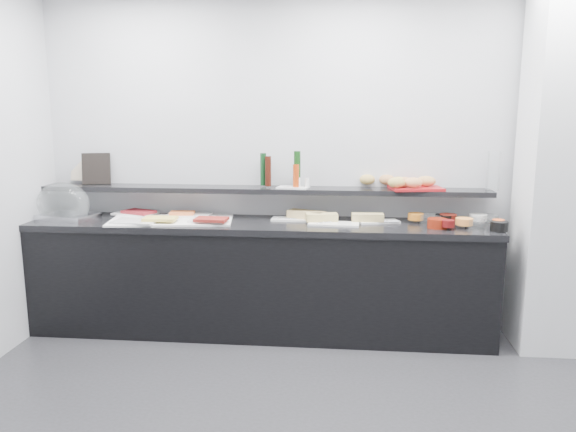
# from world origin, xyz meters

# --- Properties ---
(back_wall) EXTENTS (5.00, 0.02, 2.70)m
(back_wall) POSITION_xyz_m (0.00, 2.00, 1.35)
(back_wall) COLOR #B7B9BF
(back_wall) RESTS_ON ground
(column) EXTENTS (0.50, 0.50, 2.70)m
(column) POSITION_xyz_m (1.50, 1.65, 1.35)
(column) COLOR silver
(column) RESTS_ON ground
(buffet_cabinet) EXTENTS (3.60, 0.60, 0.85)m
(buffet_cabinet) POSITION_xyz_m (-0.70, 1.70, 0.42)
(buffet_cabinet) COLOR black
(buffet_cabinet) RESTS_ON ground
(counter_top) EXTENTS (3.62, 0.62, 0.05)m
(counter_top) POSITION_xyz_m (-0.70, 1.70, 0.88)
(counter_top) COLOR black
(counter_top) RESTS_ON buffet_cabinet
(wall_shelf) EXTENTS (3.60, 0.25, 0.04)m
(wall_shelf) POSITION_xyz_m (-0.70, 1.88, 1.13)
(wall_shelf) COLOR black
(wall_shelf) RESTS_ON back_wall
(cloche_base) EXTENTS (0.49, 0.38, 0.04)m
(cloche_base) POSITION_xyz_m (-2.25, 1.68, 0.92)
(cloche_base) COLOR silver
(cloche_base) RESTS_ON counter_top
(cloche_dome) EXTENTS (0.46, 0.33, 0.34)m
(cloche_dome) POSITION_xyz_m (-2.29, 1.68, 1.03)
(cloche_dome) COLOR white
(cloche_dome) RESTS_ON cloche_base
(linen_runner) EXTENTS (1.00, 0.58, 0.01)m
(linen_runner) POSITION_xyz_m (-1.39, 1.66, 0.91)
(linen_runner) COLOR white
(linen_runner) RESTS_ON counter_top
(platter_meat_a) EXTENTS (0.37, 0.29, 0.01)m
(platter_meat_a) POSITION_xyz_m (-1.76, 1.85, 0.92)
(platter_meat_a) COLOR white
(platter_meat_a) RESTS_ON linen_runner
(food_meat_a) EXTENTS (0.29, 0.24, 0.02)m
(food_meat_a) POSITION_xyz_m (-1.72, 1.82, 0.94)
(food_meat_a) COLOR maroon
(food_meat_a) RESTS_ON platter_meat_a
(platter_salmon) EXTENTS (0.34, 0.23, 0.01)m
(platter_salmon) POSITION_xyz_m (-1.30, 1.82, 0.92)
(platter_salmon) COLOR white
(platter_salmon) RESTS_ON linen_runner
(food_salmon) EXTENTS (0.21, 0.15, 0.02)m
(food_salmon) POSITION_xyz_m (-1.35, 1.80, 0.94)
(food_salmon) COLOR orange
(food_salmon) RESTS_ON platter_salmon
(platter_cheese) EXTENTS (0.35, 0.25, 0.01)m
(platter_cheese) POSITION_xyz_m (-1.63, 1.53, 0.92)
(platter_cheese) COLOR white
(platter_cheese) RESTS_ON linen_runner
(food_cheese) EXTENTS (0.25, 0.16, 0.02)m
(food_cheese) POSITION_xyz_m (-1.45, 1.55, 0.94)
(food_cheese) COLOR #EED25C
(food_cheese) RESTS_ON platter_cheese
(platter_meat_b) EXTENTS (0.28, 0.19, 0.01)m
(platter_meat_b) POSITION_xyz_m (-1.10, 1.62, 0.92)
(platter_meat_b) COLOR white
(platter_meat_b) RESTS_ON linen_runner
(food_meat_b) EXTENTS (0.25, 0.17, 0.02)m
(food_meat_b) POSITION_xyz_m (-1.05, 1.56, 0.94)
(food_meat_b) COLOR maroon
(food_meat_b) RESTS_ON platter_meat_b
(sandwich_plate_left) EXTENTS (0.39, 0.18, 0.01)m
(sandwich_plate_left) POSITION_xyz_m (-0.42, 1.80, 0.91)
(sandwich_plate_left) COLOR white
(sandwich_plate_left) RESTS_ON counter_top
(sandwich_food_left) EXTENTS (0.32, 0.22, 0.06)m
(sandwich_food_left) POSITION_xyz_m (-0.34, 1.81, 0.94)
(sandwich_food_left) COLOR tan
(sandwich_food_left) RESTS_ON sandwich_plate_left
(tongs_left) EXTENTS (0.16, 0.02, 0.01)m
(tongs_left) POSITION_xyz_m (-0.50, 1.78, 0.92)
(tongs_left) COLOR silver
(tongs_left) RESTS_ON sandwich_plate_left
(sandwich_plate_mid) EXTENTS (0.39, 0.19, 0.01)m
(sandwich_plate_mid) POSITION_xyz_m (-0.12, 1.65, 0.91)
(sandwich_plate_mid) COLOR white
(sandwich_plate_mid) RESTS_ON counter_top
(sandwich_food_mid) EXTENTS (0.26, 0.14, 0.06)m
(sandwich_food_mid) POSITION_xyz_m (-0.21, 1.71, 0.94)
(sandwich_food_mid) COLOR tan
(sandwich_food_mid) RESTS_ON sandwich_plate_mid
(tongs_mid) EXTENTS (0.13, 0.10, 0.01)m
(tongs_mid) POSITION_xyz_m (-0.17, 1.65, 0.92)
(tongs_mid) COLOR silver
(tongs_mid) RESTS_ON sandwich_plate_mid
(sandwich_plate_right) EXTENTS (0.34, 0.21, 0.01)m
(sandwich_plate_right) POSITION_xyz_m (0.23, 1.77, 0.91)
(sandwich_plate_right) COLOR white
(sandwich_plate_right) RESTS_ON counter_top
(sandwich_food_right) EXTENTS (0.25, 0.10, 0.06)m
(sandwich_food_right) POSITION_xyz_m (0.14, 1.74, 0.94)
(sandwich_food_right) COLOR tan
(sandwich_food_right) RESTS_ON sandwich_plate_right
(tongs_right) EXTENTS (0.16, 0.04, 0.01)m
(tongs_right) POSITION_xyz_m (0.30, 1.72, 0.92)
(tongs_right) COLOR silver
(tongs_right) RESTS_ON sandwich_plate_right
(bowl_glass_fruit) EXTENTS (0.21, 0.21, 0.07)m
(bowl_glass_fruit) POSITION_xyz_m (0.63, 1.78, 0.94)
(bowl_glass_fruit) COLOR white
(bowl_glass_fruit) RESTS_ON counter_top
(fill_glass_fruit) EXTENTS (0.16, 0.16, 0.05)m
(fill_glass_fruit) POSITION_xyz_m (0.51, 1.80, 0.95)
(fill_glass_fruit) COLOR orange
(fill_glass_fruit) RESTS_ON bowl_glass_fruit
(bowl_black_jam) EXTENTS (0.17, 0.17, 0.07)m
(bowl_black_jam) POSITION_xyz_m (0.73, 1.78, 0.94)
(bowl_black_jam) COLOR black
(bowl_black_jam) RESTS_ON counter_top
(fill_black_jam) EXTENTS (0.17, 0.17, 0.05)m
(fill_black_jam) POSITION_xyz_m (0.76, 1.79, 0.95)
(fill_black_jam) COLOR #54130C
(fill_black_jam) RESTS_ON bowl_black_jam
(bowl_glass_cream) EXTENTS (0.20, 0.20, 0.07)m
(bowl_glass_cream) POSITION_xyz_m (1.06, 1.81, 0.94)
(bowl_glass_cream) COLOR white
(bowl_glass_cream) RESTS_ON counter_top
(fill_glass_cream) EXTENTS (0.17, 0.17, 0.05)m
(fill_glass_cream) POSITION_xyz_m (0.99, 1.82, 0.95)
(fill_glass_cream) COLOR silver
(fill_glass_cream) RESTS_ON bowl_glass_cream
(bowl_red_jam) EXTENTS (0.15, 0.15, 0.07)m
(bowl_red_jam) POSITION_xyz_m (0.65, 1.61, 0.94)
(bowl_red_jam) COLOR maroon
(bowl_red_jam) RESTS_ON counter_top
(fill_red_jam) EXTENTS (0.12, 0.12, 0.05)m
(fill_red_jam) POSITION_xyz_m (0.72, 1.55, 0.95)
(fill_red_jam) COLOR #540C0C
(fill_red_jam) RESTS_ON bowl_red_jam
(bowl_glass_salmon) EXTENTS (0.18, 0.18, 0.07)m
(bowl_glass_salmon) POSITION_xyz_m (0.92, 1.62, 0.94)
(bowl_glass_salmon) COLOR white
(bowl_glass_salmon) RESTS_ON counter_top
(fill_glass_salmon) EXTENTS (0.17, 0.17, 0.05)m
(fill_glass_salmon) POSITION_xyz_m (0.85, 1.64, 0.95)
(fill_glass_salmon) COLOR orange
(fill_glass_salmon) RESTS_ON bowl_glass_salmon
(bowl_black_fruit) EXTENTS (0.16, 0.16, 0.07)m
(bowl_black_fruit) POSITION_xyz_m (1.08, 1.55, 0.94)
(bowl_black_fruit) COLOR black
(bowl_black_fruit) RESTS_ON counter_top
(fill_black_fruit) EXTENTS (0.09, 0.09, 0.05)m
(fill_black_fruit) POSITION_xyz_m (1.09, 1.61, 0.95)
(fill_black_fruit) COLOR #F55C21
(fill_black_fruit) RESTS_ON bowl_black_fruit
(framed_print) EXTENTS (0.24, 0.13, 0.26)m
(framed_print) POSITION_xyz_m (-2.10, 1.93, 1.28)
(framed_print) COLOR black
(framed_print) RESTS_ON wall_shelf
(print_art) EXTENTS (0.19, 0.09, 0.22)m
(print_art) POSITION_xyz_m (-2.27, 1.99, 1.28)
(print_art) COLOR #CFB295
(print_art) RESTS_ON framed_print
(condiment_tray) EXTENTS (0.27, 0.19, 0.01)m
(condiment_tray) POSITION_xyz_m (-0.45, 1.84, 1.16)
(condiment_tray) COLOR white
(condiment_tray) RESTS_ON wall_shelf
(bottle_green_a) EXTENTS (0.07, 0.07, 0.26)m
(bottle_green_a) POSITION_xyz_m (-0.70, 1.92, 1.29)
(bottle_green_a) COLOR #0E3617
(bottle_green_a) RESTS_ON condiment_tray
(bottle_brown) EXTENTS (0.06, 0.06, 0.24)m
(bottle_brown) POSITION_xyz_m (-0.65, 1.86, 1.28)
(bottle_brown) COLOR #351109
(bottle_brown) RESTS_ON condiment_tray
(bottle_green_b) EXTENTS (0.07, 0.07, 0.28)m
(bottle_green_b) POSITION_xyz_m (-0.42, 1.89, 1.30)
(bottle_green_b) COLOR #0F370F
(bottle_green_b) RESTS_ON condiment_tray
(bottle_hot) EXTENTS (0.06, 0.06, 0.18)m
(bottle_hot) POSITION_xyz_m (-0.42, 1.83, 1.25)
(bottle_hot) COLOR #AF360C
(bottle_hot) RESTS_ON condiment_tray
(shaker_salt) EXTENTS (0.04, 0.04, 0.07)m
(shaker_salt) POSITION_xyz_m (-0.41, 1.88, 1.20)
(shaker_salt) COLOR white
(shaker_salt) RESTS_ON condiment_tray
(shaker_pepper) EXTENTS (0.04, 0.04, 0.07)m
(shaker_pepper) POSITION_xyz_m (-0.34, 1.85, 1.20)
(shaker_pepper) COLOR white
(shaker_pepper) RESTS_ON condiment_tray
(bread_tray) EXTENTS (0.43, 0.33, 0.02)m
(bread_tray) POSITION_xyz_m (0.51, 1.87, 1.16)
(bread_tray) COLOR maroon
(bread_tray) RESTS_ON wall_shelf
(bread_roll_nw) EXTENTS (0.13, 0.08, 0.08)m
(bread_roll_nw) POSITION_xyz_m (0.14, 1.98, 1.21)
(bread_roll_nw) COLOR #BA9647
(bread_roll_nw) RESTS_ON bread_tray
(bread_roll_n) EXTENTS (0.15, 0.12, 0.08)m
(bread_roll_n) POSITION_xyz_m (0.30, 1.98, 1.21)
(bread_roll_n) COLOR #B97B46
(bread_roll_n) RESTS_ON bread_tray
(bread_roll_ne) EXTENTS (0.17, 0.14, 0.08)m
(bread_roll_ne) POSITION_xyz_m (0.60, 1.92, 1.21)
(bread_roll_ne) COLOR #BF8749
(bread_roll_ne) RESTS_ON bread_tray
(bread_roll_sw) EXTENTS (0.14, 0.10, 0.08)m
(bread_roll_sw) POSITION_xyz_m (0.35, 1.79, 1.21)
(bread_roll_sw) COLOR #B19143
(bread_roll_sw) RESTS_ON bread_tray
(bread_roll_s) EXTENTS (0.12, 0.08, 0.08)m
(bread_roll_s) POSITION_xyz_m (0.42, 1.84, 1.21)
(bread_roll_s) COLOR #B47744
(bread_roll_s) RESTS_ON bread_tray
(bread_roll_se) EXTENTS (0.14, 0.09, 0.08)m
(bread_roll_se) POSITION_xyz_m (0.49, 1.81, 1.21)
(bread_roll_se) COLOR #CB844D
(bread_roll_se) RESTS_ON bread_tray
(bread_roll_midw) EXTENTS (0.16, 0.13, 0.08)m
(bread_roll_midw) POSITION_xyz_m (0.38, 1.85, 1.21)
(bread_roll_midw) COLOR tan
(bread_roll_midw) RESTS_ON bread_tray
(carafe) EXTENTS (0.10, 0.10, 0.30)m
(carafe) POSITION_xyz_m (1.10, 1.89, 1.30)
(carafe) COLOR white
(carafe) RESTS_ON wall_shelf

